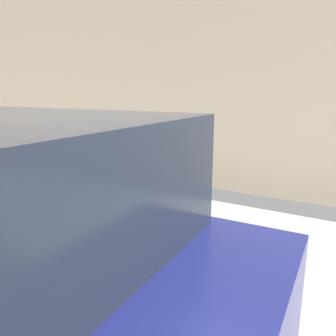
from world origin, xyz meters
TOP-DOWN VIEW (x-y plane):
  - sidewalk at (0.00, 2.20)m, footprint 24.00×2.80m
  - building_facade at (0.00, 4.89)m, footprint 24.00×0.30m
  - parking_meter at (0.03, 1.03)m, footprint 0.21×0.16m

SIDE VIEW (x-z plane):
  - sidewalk at x=0.00m, z-range 0.00..0.15m
  - parking_meter at x=0.03m, z-range 0.47..1.92m
  - building_facade at x=0.00m, z-range 0.00..5.36m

